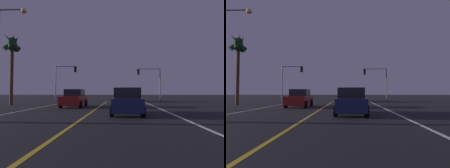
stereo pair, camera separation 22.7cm
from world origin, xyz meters
The scene contains 9 objects.
lane_edge_right centered at (5.44, 12.16, 0.00)m, with size 0.16×36.33×0.01m, color silver.
lane_center_divider centered at (0.00, 12.16, 0.00)m, with size 0.16×36.33×0.01m, color gold.
car_ahead_far centered at (2.73, 29.92, 0.82)m, with size 2.02×4.30×1.70m.
car_lead_same_lane centered at (2.47, 13.40, 0.82)m, with size 2.02×4.30×1.70m.
car_oncoming centered at (-2.38, 19.45, 0.82)m, with size 2.02×4.30×1.70m.
traffic_light_near_right centered at (6.29, 30.83, 3.76)m, with size 3.62×0.36×5.00m.
traffic_light_near_left centered at (-6.46, 30.83, 4.07)m, with size 3.41×0.36×5.45m.
street_lamp_left_mid centered at (-7.07, 15.68, 5.15)m, with size 2.34×0.44×8.11m.
palm_tree_left_mid centered at (-9.85, 21.63, 6.25)m, with size 2.11×2.07×7.86m.
Camera 2 is at (2.31, 0.75, 1.44)m, focal length 31.50 mm.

